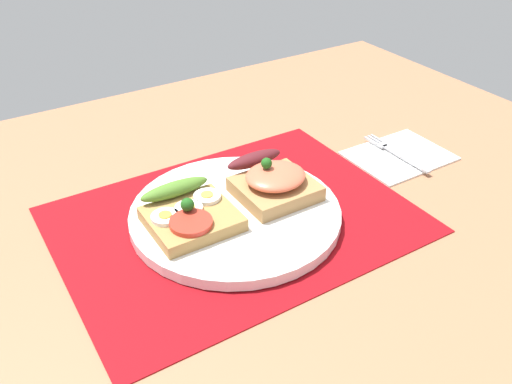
% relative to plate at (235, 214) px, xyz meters
% --- Properties ---
extents(ground_plane, '(1.20, 0.90, 0.03)m').
position_rel_plate_xyz_m(ground_plane, '(0.00, 0.00, -0.03)').
color(ground_plane, '#A46C4A').
extents(placemat, '(0.43, 0.32, 0.00)m').
position_rel_plate_xyz_m(placemat, '(0.00, 0.00, -0.01)').
color(placemat, maroon).
rests_on(placemat, ground_plane).
extents(plate, '(0.26, 0.26, 0.01)m').
position_rel_plate_xyz_m(plate, '(0.00, 0.00, 0.00)').
color(plate, white).
rests_on(plate, placemat).
extents(sandwich_egg_tomato, '(0.10, 0.11, 0.04)m').
position_rel_plate_xyz_m(sandwich_egg_tomato, '(-0.06, 0.00, 0.02)').
color(sandwich_egg_tomato, '#AD8147').
rests_on(sandwich_egg_tomato, plate).
extents(sandwich_salmon, '(0.09, 0.10, 0.05)m').
position_rel_plate_xyz_m(sandwich_salmon, '(0.06, 0.01, 0.03)').
color(sandwich_salmon, '#AC7F4B').
rests_on(sandwich_salmon, plate).
extents(napkin, '(0.14, 0.11, 0.01)m').
position_rel_plate_xyz_m(napkin, '(0.29, 0.01, -0.01)').
color(napkin, white).
rests_on(napkin, ground_plane).
extents(fork, '(0.02, 0.13, 0.00)m').
position_rel_plate_xyz_m(fork, '(0.28, 0.01, -0.00)').
color(fork, '#B7B7BC').
rests_on(fork, napkin).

